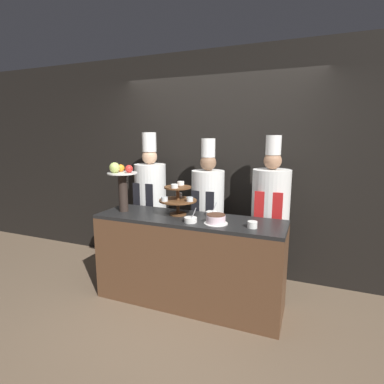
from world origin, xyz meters
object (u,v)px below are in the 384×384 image
(serving_bowl_near, at_px, (191,220))
(chef_left, at_px, (151,198))
(cake_round, at_px, (216,219))
(serving_bowl_far, at_px, (211,213))
(chef_center_right, at_px, (270,210))
(chef_center_left, at_px, (208,206))
(fruit_pedestal, at_px, (122,181))
(cup_white, at_px, (252,225))
(tiered_stand, at_px, (178,197))

(serving_bowl_near, relative_size, chef_left, 0.08)
(cake_round, relative_size, serving_bowl_far, 1.54)
(chef_left, bearing_deg, chef_center_right, -0.00)
(chef_left, xyz_separation_m, chef_center_left, (0.78, -0.00, -0.04))
(fruit_pedestal, xyz_separation_m, chef_center_right, (1.53, 0.58, -0.32))
(cup_white, relative_size, chef_center_right, 0.05)
(cake_round, xyz_separation_m, chef_center_left, (-0.31, 0.66, -0.05))
(tiered_stand, xyz_separation_m, serving_bowl_far, (0.34, 0.10, -0.17))
(serving_bowl_near, bearing_deg, chef_center_right, 46.61)
(cup_white, distance_m, chef_left, 1.58)
(serving_bowl_far, bearing_deg, chef_center_right, 35.70)
(fruit_pedestal, bearing_deg, tiered_stand, 7.95)
(tiered_stand, distance_m, chef_center_left, 0.55)
(cake_round, relative_size, serving_bowl_near, 1.52)
(chef_left, bearing_deg, serving_bowl_near, -39.84)
(serving_bowl_near, bearing_deg, fruit_pedestal, 171.95)
(serving_bowl_far, relative_size, chef_left, 0.08)
(serving_bowl_far, bearing_deg, chef_center_left, 114.19)
(tiered_stand, height_order, chef_center_right, chef_center_right)
(tiered_stand, relative_size, chef_left, 0.22)
(cake_round, height_order, chef_left, chef_left)
(serving_bowl_near, xyz_separation_m, serving_bowl_far, (0.11, 0.31, -0.00))
(cake_round, bearing_deg, tiered_stand, 160.88)
(chef_left, bearing_deg, tiered_stand, -38.83)
(fruit_pedestal, bearing_deg, chef_center_left, 36.04)
(chef_center_right, bearing_deg, chef_left, 180.00)
(chef_center_right, bearing_deg, tiered_stand, -151.19)
(serving_bowl_far, relative_size, chef_center_left, 0.09)
(cake_round, xyz_separation_m, cup_white, (0.35, -0.00, -0.01))
(serving_bowl_near, relative_size, serving_bowl_far, 1.02)
(fruit_pedestal, height_order, serving_bowl_near, fruit_pedestal)
(cake_round, distance_m, chef_center_right, 0.78)
(serving_bowl_far, xyz_separation_m, chef_left, (-0.95, 0.40, 0.01))
(cup_white, bearing_deg, cake_round, 179.63)
(fruit_pedestal, xyz_separation_m, cup_white, (1.45, -0.08, -0.30))
(cake_round, bearing_deg, chef_center_left, 115.11)
(tiered_stand, distance_m, cake_round, 0.52)
(serving_bowl_far, relative_size, chef_center_right, 0.08)
(tiered_stand, distance_m, serving_bowl_far, 0.39)
(chef_left, height_order, chef_center_right, chef_left)
(fruit_pedestal, distance_m, serving_bowl_near, 0.93)
(chef_center_left, bearing_deg, chef_left, 180.00)
(tiered_stand, distance_m, chef_center_right, 1.03)
(cake_round, bearing_deg, chef_left, 148.82)
(serving_bowl_near, bearing_deg, cup_white, 4.30)
(fruit_pedestal, bearing_deg, serving_bowl_far, 10.68)
(fruit_pedestal, height_order, cake_round, fruit_pedestal)
(serving_bowl_near, height_order, chef_center_right, chef_center_right)
(cup_white, height_order, serving_bowl_far, serving_bowl_far)
(chef_center_left, distance_m, chef_center_right, 0.73)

